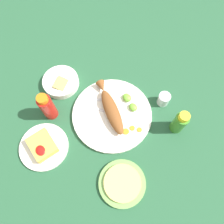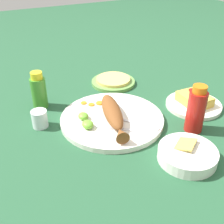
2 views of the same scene
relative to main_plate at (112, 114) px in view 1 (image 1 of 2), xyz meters
The scene contains 18 objects.
ground_plane 0.01m from the main_plate, ahead, with size 4.00×4.00×0.00m, color #235133.
main_plate is the anchor object (origin of this frame).
fried_fish 0.04m from the main_plate, 165.30° to the left, with size 0.28×0.12×0.05m.
fork_near 0.09m from the main_plate, 144.55° to the right, with size 0.16×0.12×0.00m.
fork_far 0.10m from the main_plate, behind, with size 0.12×0.16×0.00m.
carrot_slice_near 0.10m from the main_plate, ahead, with size 0.03×0.03×0.00m, color orange.
carrot_slice_mid 0.11m from the main_plate, 16.74° to the left, with size 0.02×0.02×0.00m, color orange.
carrot_slice_far 0.14m from the main_plate, 22.02° to the left, with size 0.02×0.02×0.00m, color orange.
lime_wedge_main 0.10m from the main_plate, 70.67° to the left, with size 0.04×0.03×0.02m, color #6BB233.
lime_wedge_side 0.10m from the main_plate, 102.25° to the left, with size 0.04×0.04×0.02m, color #6BB233.
hot_sauce_bottle_red 0.28m from the main_plate, 126.95° to the right, with size 0.06×0.06×0.16m.
hot_sauce_bottle_green 0.29m from the main_plate, 42.83° to the left, with size 0.06×0.06×0.14m.
salt_cup 0.25m from the main_plate, 70.51° to the left, with size 0.05×0.05×0.06m.
side_plate_fries 0.33m from the main_plate, 98.37° to the right, with size 0.21×0.21×0.01m, color white.
fries_pile 0.33m from the main_plate, 98.22° to the right, with size 0.11×0.09×0.04m.
guacamole_bowl 0.29m from the main_plate, 159.26° to the right, with size 0.17×0.17×0.05m.
tortilla_plate 0.30m from the main_plate, 27.60° to the right, with size 0.19×0.19×0.01m, color #6B9E4C.
tortilla_stack 0.30m from the main_plate, 27.60° to the right, with size 0.15×0.15×0.01m, color #E0C666.
Camera 1 is at (0.31, -0.22, 0.92)m, focal length 35.00 mm.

